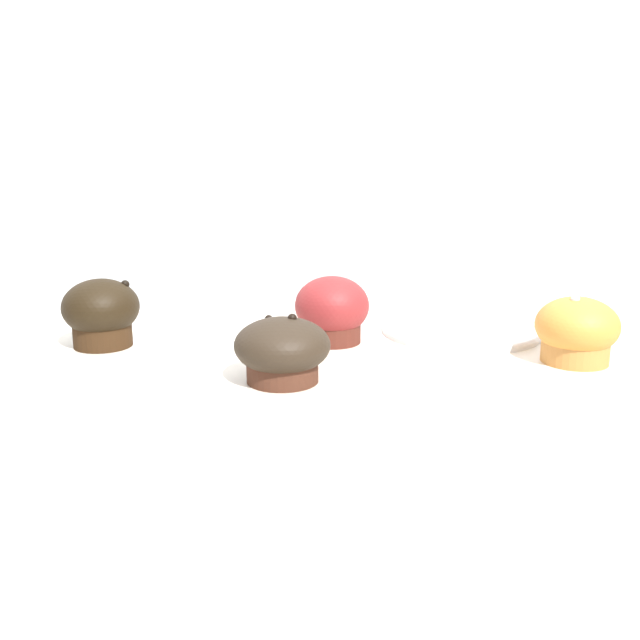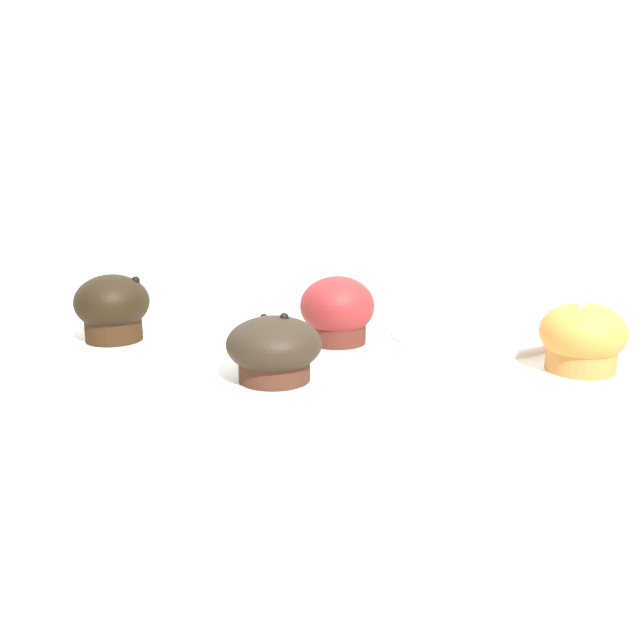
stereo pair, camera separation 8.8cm
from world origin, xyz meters
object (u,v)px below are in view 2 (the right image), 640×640
Objects in this scene: muffin_back_left at (582,338)px; muffin_front_left at (337,311)px; muffin_front_center at (112,308)px; serving_plate at (472,333)px; muffin_back_right at (274,349)px.

muffin_back_left is 0.29m from muffin_front_left.
muffin_front_center is 0.47m from serving_plate.
muffin_back_left is 0.93× the size of muffin_back_right.
muffin_front_center is 0.29m from muffin_front_left.
muffin_back_right is (-0.34, 0.04, -0.00)m from muffin_back_left.
muffin_front_left is at bearing 177.00° from serving_plate.
muffin_back_right is 0.31m from serving_plate.
serving_plate is at bearing -3.00° from muffin_front_left.
muffin_front_left is 0.18m from serving_plate.
muffin_front_left is (0.28, -0.07, -0.00)m from muffin_front_center.
muffin_front_center is 0.27m from muffin_back_right.
muffin_front_center is 0.99× the size of muffin_back_left.
muffin_front_center is at bearing 155.55° from muffin_back_left.
muffin_front_left reaches higher than muffin_back_left.
muffin_back_right is at bearing -48.37° from muffin_front_center.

